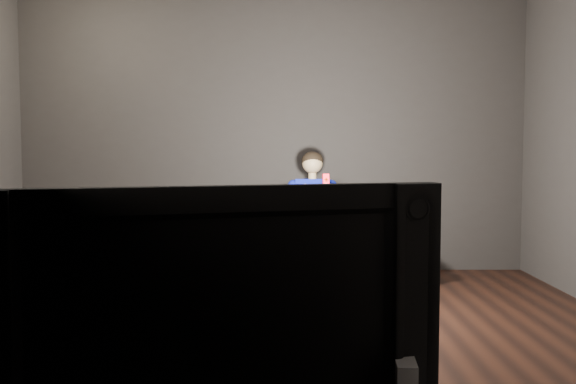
{
  "coord_description": "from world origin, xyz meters",
  "views": [
    {
      "loc": [
        0.13,
        -3.89,
        1.21
      ],
      "look_at": [
        0.15,
        1.55,
        0.85
      ],
      "focal_mm": 40.0,
      "sensor_mm": 36.0,
      "label": 1
    }
  ],
  "objects": [
    {
      "name": "coffee_table",
      "position": [
        -0.07,
        0.87,
        0.36
      ],
      "size": [
        1.29,
        0.95,
        0.42
      ],
      "color": "black",
      "rests_on": "floor"
    },
    {
      "name": "sofa",
      "position": [
        0.15,
        1.86,
        0.24
      ],
      "size": [
        1.94,
        0.84,
        0.75
      ],
      "color": "black",
      "rests_on": "floor"
    },
    {
      "name": "tv",
      "position": [
        -0.07,
        -2.27,
        0.79
      ],
      "size": [
        1.15,
        0.47,
        0.67
      ],
      "primitive_type": "imported",
      "rotation": [
        0.0,
        0.0,
        0.28
      ],
      "color": "black",
      "rests_on": "media_console"
    },
    {
      "name": "front_wall",
      "position": [
        0.0,
        -2.5,
        1.35
      ],
      "size": [
        5.0,
        0.04,
        2.7
      ],
      "primitive_type": "cube",
      "color": "#3C3734",
      "rests_on": "ground"
    },
    {
      "name": "floor",
      "position": [
        0.0,
        0.0,
        0.0
      ],
      "size": [
        5.0,
        5.0,
        0.0
      ],
      "primitive_type": "plane",
      "color": "black",
      "rests_on": "ground"
    },
    {
      "name": "wii_remote_black",
      "position": [
        -0.72,
        1.79,
        0.54
      ],
      "size": [
        0.05,
        0.14,
        0.03
      ],
      "color": "black",
      "rests_on": "sofa"
    },
    {
      "name": "nunchuk_white",
      "position": [
        0.29,
        1.38,
        0.86
      ],
      "size": [
        0.08,
        0.1,
        0.16
      ],
      "color": "white",
      "rests_on": "child"
    },
    {
      "name": "child",
      "position": [
        0.37,
        1.82,
        0.68
      ],
      "size": [
        0.47,
        0.58,
        1.16
      ],
      "color": "black",
      "rests_on": "sofa"
    },
    {
      "name": "wii_remote_red",
      "position": [
        0.46,
        1.37,
        0.91
      ],
      "size": [
        0.06,
        0.08,
        0.21
      ],
      "color": "red",
      "rests_on": "child"
    },
    {
      "name": "back_wall",
      "position": [
        0.0,
        2.5,
        1.35
      ],
      "size": [
        5.0,
        0.04,
        2.7
      ],
      "primitive_type": "cube",
      "color": "#3C3734",
      "rests_on": "ground"
    }
  ]
}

